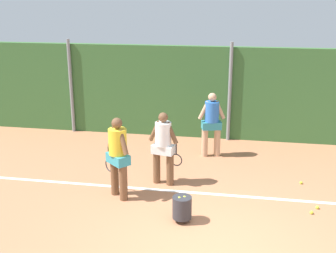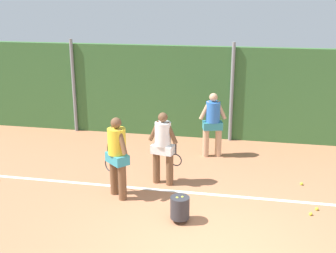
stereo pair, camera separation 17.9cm
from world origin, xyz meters
TOP-DOWN VIEW (x-y plane):
  - ground_plane at (0.00, 1.76)m, footprint 25.39×25.39m
  - hedge_fence_backdrop at (0.00, 5.98)m, footprint 16.50×0.25m
  - fence_post_left at (-4.76, 5.80)m, footprint 0.10×0.10m
  - fence_post_center at (0.00, 5.80)m, footprint 0.10×0.10m
  - court_baseline_paint at (0.00, 2.14)m, footprint 12.06×0.10m
  - player_foreground_near at (-2.09, 1.69)m, footprint 0.66×0.56m
  - player_midcourt at (-1.30, 2.50)m, footprint 0.77×0.38m
  - player_backcourt_far at (-0.39, 4.42)m, footprint 0.70×0.40m
  - ball_hopper at (-0.65, 0.91)m, footprint 0.36×0.36m
  - tennis_ball_0 at (1.93, 1.85)m, footprint 0.07×0.07m
  - tennis_ball_2 at (-3.08, 5.26)m, footprint 0.07×0.07m
  - tennis_ball_5 at (1.79, 1.62)m, footprint 0.07×0.07m
  - tennis_ball_6 at (1.75, 3.01)m, footprint 0.07×0.07m

SIDE VIEW (x-z plane):
  - ground_plane at x=0.00m, z-range 0.00..0.00m
  - court_baseline_paint at x=0.00m, z-range 0.00..0.01m
  - tennis_ball_0 at x=1.93m, z-range 0.00..0.07m
  - tennis_ball_2 at x=-3.08m, z-range 0.00..0.07m
  - tennis_ball_5 at x=1.79m, z-range 0.00..0.07m
  - tennis_ball_6 at x=1.75m, z-range 0.00..0.07m
  - ball_hopper at x=-0.65m, z-range 0.03..0.55m
  - player_midcourt at x=-1.30m, z-range 0.10..1.75m
  - player_backcourt_far at x=-0.39m, z-range 0.11..1.80m
  - player_foreground_near at x=-2.09m, z-range 0.10..1.83m
  - hedge_fence_backdrop at x=0.00m, z-range 0.00..2.69m
  - fence_post_left at x=-4.76m, z-range 0.00..2.84m
  - fence_post_center at x=0.00m, z-range 0.00..2.84m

